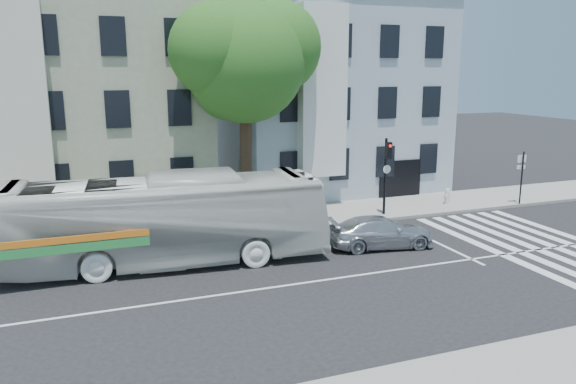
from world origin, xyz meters
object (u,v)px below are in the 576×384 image
sedan (381,232)px  fire_hydrant (447,196)px  traffic_signal (387,167)px  bus (163,220)px

sedan → fire_hydrant: size_ratio=5.25×
traffic_signal → fire_hydrant: (4.29, 0.85, -1.96)m
bus → sedan: (8.64, -1.04, -1.07)m
bus → traffic_signal: (11.20, 3.02, 0.83)m
bus → fire_hydrant: bearing=-71.0°
traffic_signal → sedan: bearing=-126.3°
bus → fire_hydrant: bus is taller
traffic_signal → fire_hydrant: bearing=7.2°
bus → sedan: bus is taller
traffic_signal → fire_hydrant: size_ratio=4.70×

